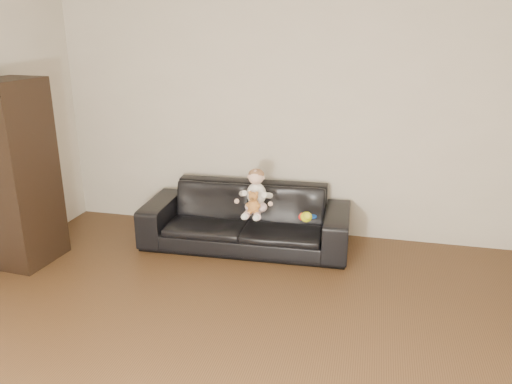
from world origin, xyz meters
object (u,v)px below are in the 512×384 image
(baby, at_px, (256,194))
(teddy_bear, at_px, (253,203))
(toy_rattle, at_px, (302,217))
(toy_green, at_px, (306,217))
(toy_blue_disc, at_px, (312,217))
(sofa, at_px, (246,217))
(cabinet, at_px, (20,174))

(baby, height_order, teddy_bear, baby)
(baby, distance_m, toy_rattle, 0.51)
(toy_green, distance_m, toy_blue_disc, 0.14)
(toy_blue_disc, bearing_deg, baby, -178.04)
(sofa, bearing_deg, baby, -42.90)
(toy_green, bearing_deg, toy_blue_disc, 73.52)
(teddy_bear, relative_size, toy_blue_disc, 2.25)
(baby, bearing_deg, toy_blue_disc, -4.11)
(sofa, relative_size, toy_rattle, 32.71)
(teddy_bear, bearing_deg, toy_rattle, 0.25)
(baby, distance_m, toy_green, 0.56)
(cabinet, relative_size, toy_green, 12.77)
(baby, xyz_separation_m, toy_blue_disc, (0.56, 0.02, -0.19))
(toy_green, bearing_deg, sofa, 161.36)
(toy_green, bearing_deg, baby, 168.43)
(baby, xyz_separation_m, teddy_bear, (0.01, -0.14, -0.04))
(sofa, xyz_separation_m, teddy_bear, (0.14, -0.25, 0.26))
(cabinet, xyz_separation_m, baby, (2.09, 0.73, -0.27))
(teddy_bear, relative_size, toy_green, 1.61)
(toy_rattle, bearing_deg, toy_blue_disc, 50.81)
(sofa, xyz_separation_m, baby, (0.13, -0.11, 0.30))
(sofa, height_order, baby, baby)
(toy_green, bearing_deg, toy_rattle, 153.84)
(baby, relative_size, teddy_bear, 2.06)
(cabinet, xyz_separation_m, toy_blue_disc, (2.66, 0.75, -0.46))
(sofa, distance_m, cabinet, 2.21)
(sofa, xyz_separation_m, toy_green, (0.66, -0.22, 0.15))
(baby, xyz_separation_m, toy_green, (0.53, -0.11, -0.15))
(sofa, relative_size, toy_blue_disc, 21.52)
(cabinet, bearing_deg, teddy_bear, 19.56)
(toy_blue_disc, bearing_deg, sofa, 172.21)
(cabinet, height_order, teddy_bear, cabinet)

